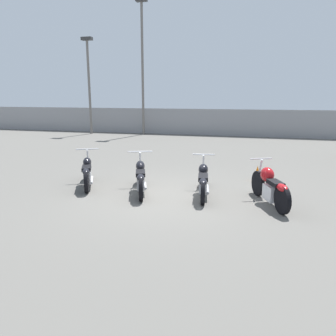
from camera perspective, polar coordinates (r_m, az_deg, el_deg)
The scene contains 9 objects.
ground_plane at distance 8.62m, azimuth -0.79°, elevation -4.87°, with size 60.00×60.00×0.00m, color #5B5954.
fence_back at distance 21.49m, azimuth 8.93°, elevation 7.84°, with size 40.00×0.04×1.70m.
light_pole_left at distance 22.06m, azimuth -4.49°, elevation 18.59°, with size 0.70×0.35×8.40m.
light_pole_right at distance 22.93m, azimuth -13.64°, elevation 15.21°, with size 0.70×0.35×6.21m.
motorcycle_slot_0 at distance 9.68m, azimuth -13.87°, elevation -0.73°, with size 1.04×1.84×1.01m.
motorcycle_slot_1 at distance 8.87m, azimuth -4.80°, elevation -1.55°, with size 0.99×2.10×1.01m.
motorcycle_slot_2 at distance 8.62m, azimuth 6.13°, elevation -2.17°, with size 0.65×2.18×0.98m.
motorcycle_slot_3 at distance 8.23m, azimuth 17.36°, elevation -3.09°, with size 0.92×1.92×1.02m.
traffic_cone_near at distance 10.30m, azimuth 15.29°, elevation -0.97°, with size 0.28×0.28×0.50m.
Camera 1 is at (2.21, -7.92, 2.59)m, focal length 35.00 mm.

